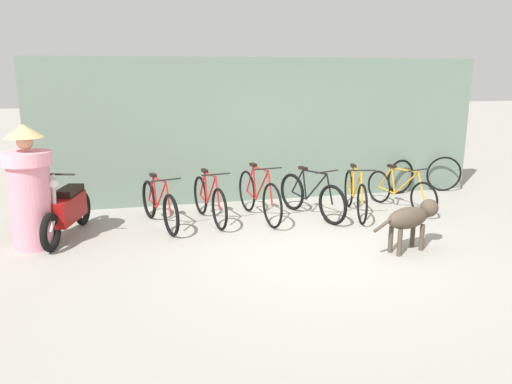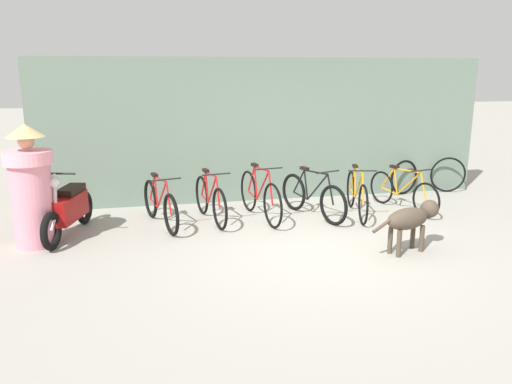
{
  "view_description": "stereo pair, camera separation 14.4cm",
  "coord_description": "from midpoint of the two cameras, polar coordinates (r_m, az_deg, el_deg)",
  "views": [
    {
      "loc": [
        -2.35,
        -6.12,
        2.39
      ],
      "look_at": [
        -0.69,
        0.85,
        0.65
      ],
      "focal_mm": 35.0,
      "sensor_mm": 36.0,
      "label": 1
    },
    {
      "loc": [
        -2.21,
        -6.15,
        2.39
      ],
      "look_at": [
        -0.69,
        0.85,
        0.65
      ],
      "focal_mm": 35.0,
      "sensor_mm": 36.0,
      "label": 2
    }
  ],
  "objects": [
    {
      "name": "ground_plane",
      "position": [
        6.97,
        6.61,
        -6.51
      ],
      "size": [
        60.0,
        60.0,
        0.0
      ],
      "primitive_type": "plane",
      "color": "#9E998E"
    },
    {
      "name": "shop_wall_back",
      "position": [
        9.41,
        0.74,
        7.09
      ],
      "size": [
        8.44,
        0.2,
        2.63
      ],
      "color": "slate",
      "rests_on": "ground"
    },
    {
      "name": "bicycle_0",
      "position": [
        7.98,
        -11.51,
        -1.51
      ],
      "size": [
        0.58,
        1.67,
        0.84
      ],
      "rotation": [
        0.0,
        0.0,
        -1.3
      ],
      "color": "black",
      "rests_on": "ground"
    },
    {
      "name": "bicycle_1",
      "position": [
        8.11,
        -5.86,
        -0.96
      ],
      "size": [
        0.46,
        1.6,
        0.86
      ],
      "rotation": [
        0.0,
        0.0,
        -1.39
      ],
      "color": "black",
      "rests_on": "ground"
    },
    {
      "name": "bicycle_2",
      "position": [
        8.22,
        -0.18,
        -0.49
      ],
      "size": [
        0.46,
        1.76,
        0.93
      ],
      "rotation": [
        0.0,
        0.0,
        -1.41
      ],
      "color": "black",
      "rests_on": "ground"
    },
    {
      "name": "bicycle_3",
      "position": [
        8.39,
        5.84,
        -0.54
      ],
      "size": [
        0.66,
        1.62,
        0.85
      ],
      "rotation": [
        0.0,
        0.0,
        -1.22
      ],
      "color": "black",
      "rests_on": "ground"
    },
    {
      "name": "bicycle_4",
      "position": [
        8.61,
        10.78,
        -0.25
      ],
      "size": [
        0.51,
        1.71,
        0.86
      ],
      "rotation": [
        0.0,
        0.0,
        -1.79
      ],
      "color": "black",
      "rests_on": "ground"
    },
    {
      "name": "bicycle_5",
      "position": [
        9.14,
        15.72,
        0.11
      ],
      "size": [
        0.57,
        1.64,
        0.79
      ],
      "rotation": [
        0.0,
        0.0,
        -1.3
      ],
      "color": "black",
      "rests_on": "ground"
    },
    {
      "name": "motorcycle",
      "position": [
        7.84,
        -21.28,
        -1.96
      ],
      "size": [
        0.63,
        1.73,
        1.03
      ],
      "rotation": [
        0.0,
        0.0,
        -1.82
      ],
      "color": "black",
      "rests_on": "ground"
    },
    {
      "name": "stray_dog",
      "position": [
        7.04,
        16.85,
        -2.79
      ],
      "size": [
        1.16,
        0.52,
        0.68
      ],
      "rotation": [
        0.0,
        0.0,
        0.31
      ],
      "color": "#4C3F33",
      "rests_on": "ground"
    },
    {
      "name": "person_in_robes",
      "position": [
        7.49,
        -24.95,
        0.49
      ],
      "size": [
        0.77,
        0.77,
        1.71
      ],
      "rotation": [
        0.0,
        0.0,
        2.94
      ],
      "color": "pink",
      "rests_on": "ground"
    },
    {
      "name": "spare_tire_left",
      "position": [
        10.82,
        20.32,
        1.95
      ],
      "size": [
        0.7,
        0.21,
        0.71
      ],
      "rotation": [
        0.0,
        0.0,
        -0.25
      ],
      "color": "black",
      "rests_on": "ground"
    },
    {
      "name": "spare_tire_right",
      "position": [
        10.32,
        15.81,
        1.7
      ],
      "size": [
        0.68,
        0.24,
        0.69
      ],
      "rotation": [
        0.0,
        0.0,
        0.28
      ],
      "color": "black",
      "rests_on": "ground"
    }
  ]
}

